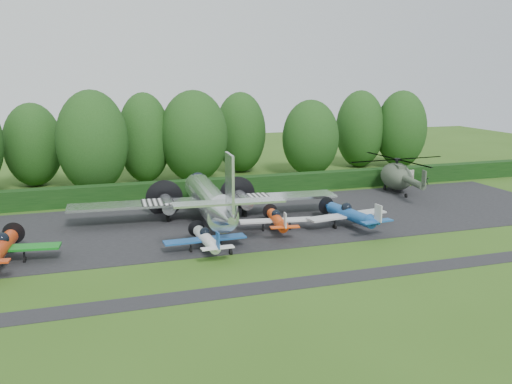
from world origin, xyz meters
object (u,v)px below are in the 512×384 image
object	(u,v)px
transport_plane	(210,200)
helicopter	(397,174)
light_plane_blue	(350,214)
light_plane_red	(1,248)
sign_board	(401,176)
light_plane_white	(207,239)
light_plane_orange	(277,220)

from	to	relation	value
transport_plane	helicopter	world-z (taller)	transport_plane
helicopter	light_plane_blue	bearing A→B (deg)	-146.78
light_plane_red	sign_board	distance (m)	45.00
light_plane_white	light_plane_blue	xyz separation A→B (m)	(13.53, 2.55, 0.21)
light_plane_white	light_plane_blue	bearing A→B (deg)	12.10
light_plane_blue	sign_board	bearing A→B (deg)	53.62
light_plane_orange	sign_board	world-z (taller)	light_plane_orange
light_plane_orange	helicopter	xyz separation A→B (m)	(18.49, 10.90, 1.05)
light_plane_white	helicopter	world-z (taller)	helicopter
light_plane_blue	light_plane_white	bearing A→B (deg)	-161.23
sign_board	light_plane_white	bearing A→B (deg)	-151.97
transport_plane	sign_board	size ratio (longest dim) A/B	7.18
light_plane_white	helicopter	distance (m)	29.37
sign_board	light_plane_orange	bearing A→B (deg)	-150.44
light_plane_red	light_plane_orange	world-z (taller)	light_plane_red
transport_plane	light_plane_red	distance (m)	17.91
light_plane_white	light_plane_orange	distance (m)	7.90
transport_plane	light_plane_blue	distance (m)	12.53
transport_plane	light_plane_red	size ratio (longest dim) A/B	2.97
sign_board	light_plane_red	bearing A→B (deg)	-163.47
light_plane_blue	sign_board	xyz separation A→B (m)	(14.20, 14.46, 0.08)
light_plane_red	light_plane_white	size ratio (longest dim) A/B	1.24
transport_plane	sign_board	xyz separation A→B (m)	(25.52, 9.18, -0.90)
transport_plane	helicopter	bearing A→B (deg)	11.90
light_plane_blue	light_plane_red	bearing A→B (deg)	-169.97
transport_plane	light_plane_blue	world-z (taller)	transport_plane
light_plane_orange	sign_board	bearing A→B (deg)	24.22
sign_board	light_plane_blue	bearing A→B (deg)	-137.98
transport_plane	light_plane_orange	size ratio (longest dim) A/B	3.68
transport_plane	light_plane_orange	xyz separation A→B (m)	(4.84, -4.28, -1.18)
light_plane_orange	light_plane_blue	size ratio (longest dim) A/B	0.83
helicopter	sign_board	world-z (taller)	helicopter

